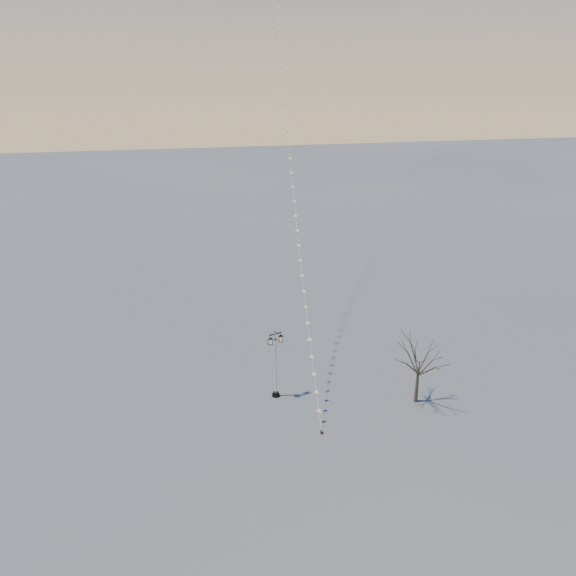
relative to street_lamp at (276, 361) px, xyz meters
name	(u,v)px	position (x,y,z in m)	size (l,w,h in m)	color
ground	(304,428)	(0.71, -3.82, -2.47)	(300.00, 300.00, 0.00)	#545555
street_lamp	(276,361)	(0.00, 0.00, 0.00)	(1.10, 0.61, 4.47)	black
bare_tree	(419,361)	(8.22, -2.88, 0.32)	(2.42, 2.42, 4.02)	#393023
kite_train	(294,164)	(4.40, 11.70, 10.30)	(6.39, 33.22, 25.80)	black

